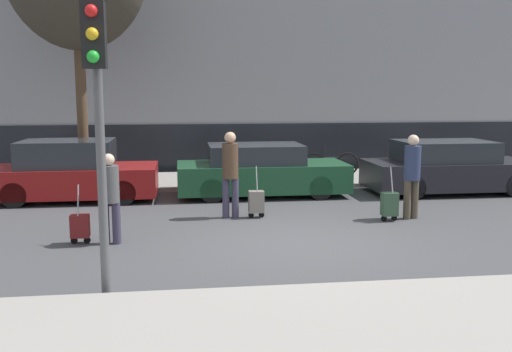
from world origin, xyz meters
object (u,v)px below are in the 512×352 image
pedestrian_left (110,193)px  pedestrian_center (230,169)px  parked_car_0 (73,173)px  trolley_right (390,204)px  trolley_center (256,202)px  traffic_light (97,92)px  parked_bicycle (330,164)px  trolley_left (80,226)px  parked_car_1 (260,171)px  parked_car_2 (448,168)px  pedestrian_right (412,171)px

pedestrian_left → pedestrian_center: (2.28, 1.82, 0.14)m
parked_car_0 → trolley_right: (6.93, -3.27, -0.33)m
trolley_center → trolley_right: (2.70, -0.68, 0.01)m
trolley_right → traffic_light: traffic_light is taller
parked_car_0 → parked_bicycle: (7.16, 2.29, -0.20)m
parked_car_0 → pedestrian_left: pedestrian_left is taller
traffic_light → parked_bicycle: size_ratio=2.12×
pedestrian_left → trolley_center: size_ratio=1.44×
trolley_left → pedestrian_left: bearing=-8.1°
trolley_right → parked_bicycle: trolley_right is taller
trolley_center → trolley_right: bearing=-14.1°
parked_car_1 → trolley_center: 2.66m
trolley_center → traffic_light: size_ratio=0.30×
trolley_center → parked_bicycle: 5.69m
parked_car_2 → pedestrian_left: 9.26m
parked_car_2 → traffic_light: size_ratio=1.17×
parked_car_1 → pedestrian_right: pedestrian_right is taller
trolley_center → parked_car_0: bearing=148.6°
pedestrian_right → traffic_light: bearing=-162.3°
trolley_center → traffic_light: bearing=-120.1°
trolley_center → pedestrian_center: bearing=171.2°
trolley_left → pedestrian_right: (6.60, 1.13, 0.70)m
pedestrian_left → parked_bicycle: size_ratio=0.91×
parked_car_2 → pedestrian_right: pedestrian_right is taller
pedestrian_center → pedestrian_right: 3.82m
traffic_light → pedestrian_center: bearing=65.7°
pedestrian_right → parked_bicycle: 5.44m
parked_car_0 → traffic_light: 7.51m
trolley_left → pedestrian_center: size_ratio=0.58×
parked_car_0 → parked_car_1: bearing=0.2°
trolley_left → pedestrian_center: pedestrian_center is taller
trolley_left → trolley_right: trolley_right is taller
parked_car_1 → pedestrian_left: (-3.29, -4.33, 0.28)m
parked_car_2 → parked_car_1: bearing=177.4°
trolley_center → parked_bicycle: bearing=59.0°
trolley_right → traffic_light: size_ratio=0.30×
parked_bicycle → trolley_right: bearing=-92.3°
pedestrian_center → parked_car_2: bearing=-150.4°
trolley_left → parked_bicycle: bearing=46.0°
traffic_light → parked_bicycle: (5.52, 9.35, -2.19)m
pedestrian_center → trolley_center: 0.90m
trolley_left → traffic_light: 3.76m
trolley_left → parked_bicycle: 9.08m
trolley_left → trolley_right: bearing=9.1°
parked_car_2 → trolley_left: (-8.84, -4.03, -0.33)m
parked_car_0 → pedestrian_center: (3.69, -2.50, 0.37)m
parked_car_2 → pedestrian_center: pedestrian_center is taller
pedestrian_left → trolley_right: size_ratio=1.41×
parked_car_1 → parked_bicycle: (2.47, 2.28, -0.14)m
pedestrian_right → parked_car_1: bearing=115.2°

